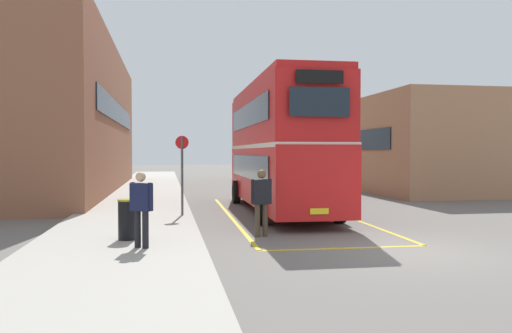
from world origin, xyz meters
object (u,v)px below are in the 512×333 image
object	(u,v)px
single_deck_bus	(277,160)
bus_stop_sign	(182,167)
double_decker_bus	(280,145)
litter_bin	(128,219)
pedestrian_waiting_near	(141,204)
pedestrian_boarding	(261,197)

from	to	relation	value
single_deck_bus	bus_stop_sign	xyz separation A→B (m)	(-8.25, -22.52, 0.10)
double_decker_bus	litter_bin	world-z (taller)	double_decker_bus
pedestrian_waiting_near	pedestrian_boarding	bearing A→B (deg)	30.95
double_decker_bus	pedestrian_boarding	xyz separation A→B (m)	(-1.72, -5.44, -1.47)
pedestrian_boarding	litter_bin	xyz separation A→B (m)	(-3.40, -0.67, -0.41)
double_decker_bus	litter_bin	bearing A→B (deg)	-129.95
single_deck_bus	litter_bin	bearing A→B (deg)	-109.68
pedestrian_boarding	bus_stop_sign	size ratio (longest dim) A/B	0.67
pedestrian_boarding	bus_stop_sign	distance (m)	4.41
double_decker_bus	pedestrian_boarding	distance (m)	5.90
pedestrian_waiting_near	litter_bin	size ratio (longest dim) A/B	1.73
pedestrian_waiting_near	litter_bin	world-z (taller)	pedestrian_waiting_near
double_decker_bus	bus_stop_sign	bearing A→B (deg)	-157.20
double_decker_bus	pedestrian_waiting_near	distance (m)	8.77
single_deck_bus	pedestrian_boarding	world-z (taller)	single_deck_bus
litter_bin	bus_stop_sign	size ratio (longest dim) A/B	0.37
double_decker_bus	bus_stop_sign	world-z (taller)	double_decker_bus
single_deck_bus	pedestrian_boarding	distance (m)	27.17
litter_bin	bus_stop_sign	world-z (taller)	bus_stop_sign
single_deck_bus	pedestrian_waiting_near	size ratio (longest dim) A/B	4.87
single_deck_bus	pedestrian_boarding	xyz separation A→B (m)	(-6.30, -26.42, -0.60)
single_deck_bus	pedestrian_waiting_near	xyz separation A→B (m)	(-9.31, -28.23, -0.53)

